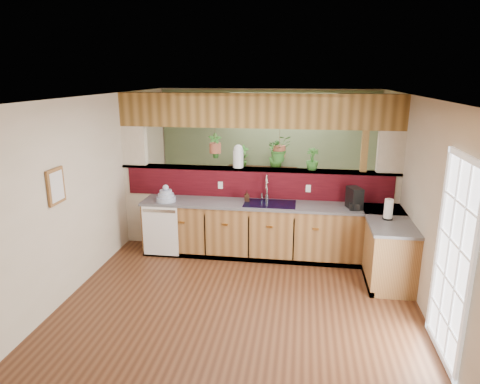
# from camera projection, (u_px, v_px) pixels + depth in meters

# --- Properties ---
(ground) EXTENTS (4.60, 7.00, 0.01)m
(ground) POSITION_uv_depth(u_px,v_px,m) (246.00, 282.00, 6.15)
(ground) COLOR #4D2A17
(ground) RESTS_ON ground
(ceiling) EXTENTS (4.60, 7.00, 0.01)m
(ceiling) POSITION_uv_depth(u_px,v_px,m) (247.00, 98.00, 5.45)
(ceiling) COLOR brown
(ceiling) RESTS_ON ground
(wall_back) EXTENTS (4.60, 0.02, 2.60)m
(wall_back) POSITION_uv_depth(u_px,v_px,m) (268.00, 151.00, 9.14)
(wall_back) COLOR beige
(wall_back) RESTS_ON ground
(wall_front) EXTENTS (4.60, 0.02, 2.60)m
(wall_front) POSITION_uv_depth(u_px,v_px,m) (166.00, 360.00, 2.46)
(wall_front) COLOR beige
(wall_front) RESTS_ON ground
(wall_left) EXTENTS (0.02, 7.00, 2.60)m
(wall_left) POSITION_uv_depth(u_px,v_px,m) (87.00, 189.00, 6.12)
(wall_left) COLOR beige
(wall_left) RESTS_ON ground
(wall_right) EXTENTS (0.02, 7.00, 2.60)m
(wall_right) POSITION_uv_depth(u_px,v_px,m) (424.00, 203.00, 5.48)
(wall_right) COLOR beige
(wall_right) RESTS_ON ground
(pass_through_partition) EXTENTS (4.60, 0.21, 2.60)m
(pass_through_partition) POSITION_uv_depth(u_px,v_px,m) (259.00, 180.00, 7.11)
(pass_through_partition) COLOR beige
(pass_through_partition) RESTS_ON ground
(pass_through_ledge) EXTENTS (4.60, 0.21, 0.04)m
(pass_through_ledge) POSITION_uv_depth(u_px,v_px,m) (257.00, 169.00, 7.07)
(pass_through_ledge) COLOR brown
(pass_through_ledge) RESTS_ON ground
(header_beam) EXTENTS (4.60, 0.15, 0.55)m
(header_beam) POSITION_uv_depth(u_px,v_px,m) (258.00, 111.00, 6.81)
(header_beam) COLOR brown
(header_beam) RESTS_ON ground
(sage_backwall) EXTENTS (4.55, 0.02, 2.55)m
(sage_backwall) POSITION_uv_depth(u_px,v_px,m) (268.00, 151.00, 9.12)
(sage_backwall) COLOR #5F724E
(sage_backwall) RESTS_ON ground
(countertop) EXTENTS (4.14, 1.52, 0.90)m
(countertop) POSITION_uv_depth(u_px,v_px,m) (306.00, 235.00, 6.74)
(countertop) COLOR brown
(countertop) RESTS_ON ground
(dishwasher) EXTENTS (0.58, 0.03, 0.82)m
(dishwasher) POSITION_uv_depth(u_px,v_px,m) (160.00, 231.00, 6.86)
(dishwasher) COLOR white
(dishwasher) RESTS_ON ground
(navy_sink) EXTENTS (0.82, 0.50, 0.18)m
(navy_sink) POSITION_uv_depth(u_px,v_px,m) (270.00, 208.00, 6.82)
(navy_sink) COLOR black
(navy_sink) RESTS_ON countertop
(french_door) EXTENTS (0.06, 1.02, 2.16)m
(french_door) POSITION_uv_depth(u_px,v_px,m) (452.00, 263.00, 4.31)
(french_door) COLOR white
(french_door) RESTS_ON ground
(framed_print) EXTENTS (0.04, 0.35, 0.45)m
(framed_print) POSITION_uv_depth(u_px,v_px,m) (56.00, 186.00, 5.29)
(framed_print) COLOR brown
(framed_print) RESTS_ON wall_left
(faucet) EXTENTS (0.19, 0.19, 0.43)m
(faucet) POSITION_uv_depth(u_px,v_px,m) (267.00, 187.00, 6.90)
(faucet) COLOR #B7B7B2
(faucet) RESTS_ON countertop
(dish_stack) EXTENTS (0.32, 0.32, 0.28)m
(dish_stack) POSITION_uv_depth(u_px,v_px,m) (166.00, 196.00, 6.91)
(dish_stack) COLOR #9AA9C7
(dish_stack) RESTS_ON countertop
(soap_dispenser) EXTENTS (0.09, 0.09, 0.18)m
(soap_dispenser) POSITION_uv_depth(u_px,v_px,m) (247.00, 196.00, 6.90)
(soap_dispenser) COLOR #371F14
(soap_dispenser) RESTS_ON countertop
(coffee_maker) EXTENTS (0.17, 0.29, 0.33)m
(coffee_maker) POSITION_uv_depth(u_px,v_px,m) (354.00, 199.00, 6.52)
(coffee_maker) COLOR black
(coffee_maker) RESTS_ON countertop
(paper_towel) EXTENTS (0.15, 0.15, 0.32)m
(paper_towel) POSITION_uv_depth(u_px,v_px,m) (388.00, 210.00, 6.04)
(paper_towel) COLOR black
(paper_towel) RESTS_ON countertop
(glass_jar) EXTENTS (0.17, 0.17, 0.38)m
(glass_jar) POSITION_uv_depth(u_px,v_px,m) (238.00, 156.00, 7.05)
(glass_jar) COLOR silver
(glass_jar) RESTS_ON pass_through_ledge
(ledge_plant_right) EXTENTS (0.22, 0.22, 0.35)m
(ledge_plant_right) POSITION_uv_depth(u_px,v_px,m) (312.00, 159.00, 6.89)
(ledge_plant_right) COLOR #296222
(ledge_plant_right) RESTS_ON pass_through_ledge
(hanging_plant_a) EXTENTS (0.25, 0.20, 0.54)m
(hanging_plant_a) POSITION_uv_depth(u_px,v_px,m) (215.00, 138.00, 7.03)
(hanging_plant_a) COLOR brown
(hanging_plant_a) RESTS_ON header_beam
(hanging_plant_b) EXTENTS (0.47, 0.43, 0.55)m
(hanging_plant_b) POSITION_uv_depth(u_px,v_px,m) (280.00, 137.00, 6.87)
(hanging_plant_b) COLOR brown
(hanging_plant_b) RESTS_ON header_beam
(shelving_console) EXTENTS (1.49, 0.47, 0.98)m
(shelving_console) POSITION_uv_depth(u_px,v_px,m) (261.00, 190.00, 9.13)
(shelving_console) COLOR black
(shelving_console) RESTS_ON ground
(shelf_plant_a) EXTENTS (0.25, 0.18, 0.46)m
(shelf_plant_a) POSITION_uv_depth(u_px,v_px,m) (243.00, 156.00, 8.99)
(shelf_plant_a) COLOR #296222
(shelf_plant_a) RESTS_ON shelving_console
(shelf_plant_b) EXTENTS (0.34, 0.34, 0.53)m
(shelf_plant_b) POSITION_uv_depth(u_px,v_px,m) (276.00, 155.00, 8.88)
(shelf_plant_b) COLOR #296222
(shelf_plant_b) RESTS_ON shelving_console
(floor_plant) EXTENTS (0.84, 0.77, 0.81)m
(floor_plant) POSITION_uv_depth(u_px,v_px,m) (292.00, 206.00, 8.33)
(floor_plant) COLOR #296222
(floor_plant) RESTS_ON ground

